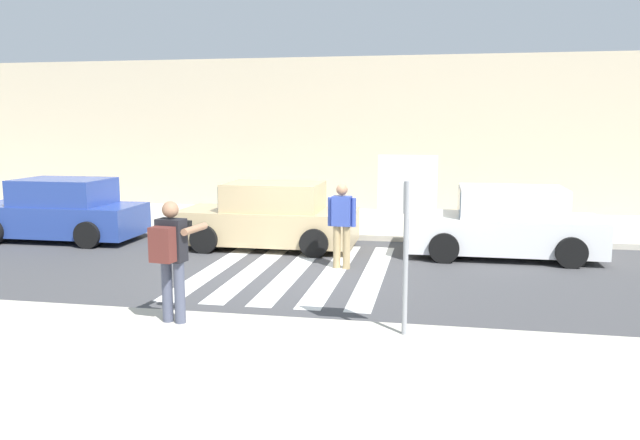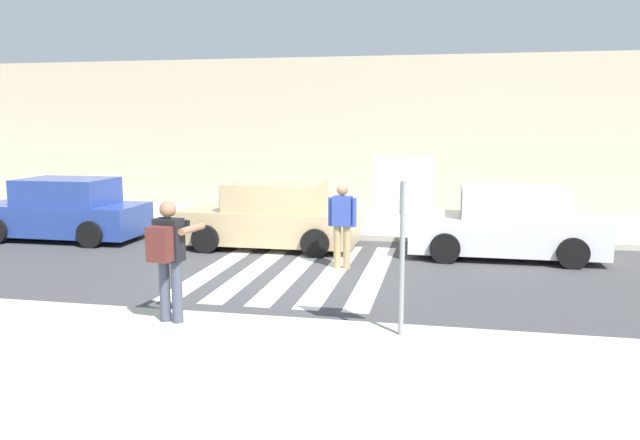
# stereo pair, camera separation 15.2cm
# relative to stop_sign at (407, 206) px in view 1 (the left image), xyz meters

# --- Properties ---
(ground_plane) EXTENTS (120.00, 120.00, 0.00)m
(ground_plane) POSITION_rel_stop_sign_xyz_m (-2.40, 3.63, -1.87)
(ground_plane) COLOR #424244
(sidewalk_near) EXTENTS (60.00, 6.00, 0.14)m
(sidewalk_near) POSITION_rel_stop_sign_xyz_m (-2.40, -2.57, -1.80)
(sidewalk_near) COLOR beige
(sidewalk_near) RESTS_ON ground
(sidewalk_far) EXTENTS (60.00, 4.80, 0.14)m
(sidewalk_far) POSITION_rel_stop_sign_xyz_m (-2.40, 9.63, -1.80)
(sidewalk_far) COLOR beige
(sidewalk_far) RESTS_ON ground
(building_facade_far) EXTENTS (56.00, 4.00, 5.01)m
(building_facade_far) POSITION_rel_stop_sign_xyz_m (-2.40, 14.03, 0.63)
(building_facade_far) COLOR beige
(building_facade_far) RESTS_ON ground
(crosswalk_stripe_0) EXTENTS (0.44, 5.20, 0.01)m
(crosswalk_stripe_0) POSITION_rel_stop_sign_xyz_m (-4.00, 3.83, -1.87)
(crosswalk_stripe_0) COLOR silver
(crosswalk_stripe_0) RESTS_ON ground
(crosswalk_stripe_1) EXTENTS (0.44, 5.20, 0.01)m
(crosswalk_stripe_1) POSITION_rel_stop_sign_xyz_m (-3.20, 3.83, -1.87)
(crosswalk_stripe_1) COLOR silver
(crosswalk_stripe_1) RESTS_ON ground
(crosswalk_stripe_2) EXTENTS (0.44, 5.20, 0.01)m
(crosswalk_stripe_2) POSITION_rel_stop_sign_xyz_m (-2.40, 3.83, -1.87)
(crosswalk_stripe_2) COLOR silver
(crosswalk_stripe_2) RESTS_ON ground
(crosswalk_stripe_3) EXTENTS (0.44, 5.20, 0.01)m
(crosswalk_stripe_3) POSITION_rel_stop_sign_xyz_m (-1.60, 3.83, -1.87)
(crosswalk_stripe_3) COLOR silver
(crosswalk_stripe_3) RESTS_ON ground
(crosswalk_stripe_4) EXTENTS (0.44, 5.20, 0.01)m
(crosswalk_stripe_4) POSITION_rel_stop_sign_xyz_m (-0.80, 3.83, -1.87)
(crosswalk_stripe_4) COLOR silver
(crosswalk_stripe_4) RESTS_ON ground
(stop_sign) EXTENTS (0.76, 0.08, 2.38)m
(stop_sign) POSITION_rel_stop_sign_xyz_m (0.00, 0.00, 0.00)
(stop_sign) COLOR gray
(stop_sign) RESTS_ON sidewalk_near
(photographer_with_backpack) EXTENTS (0.65, 0.89, 1.72)m
(photographer_with_backpack) POSITION_rel_stop_sign_xyz_m (-3.23, -0.13, -0.70)
(photographer_with_backpack) COLOR #474C60
(photographer_with_backpack) RESTS_ON sidewalk_near
(pedestrian_crossing) EXTENTS (0.58, 0.27, 1.72)m
(pedestrian_crossing) POSITION_rel_stop_sign_xyz_m (-1.49, 4.16, -0.90)
(pedestrian_crossing) COLOR tan
(pedestrian_crossing) RESTS_ON ground
(parked_car_blue) EXTENTS (4.10, 1.92, 1.55)m
(parked_car_blue) POSITION_rel_stop_sign_xyz_m (-8.90, 5.93, -1.15)
(parked_car_blue) COLOR #284293
(parked_car_blue) RESTS_ON ground
(parked_car_tan) EXTENTS (4.10, 1.92, 1.55)m
(parked_car_tan) POSITION_rel_stop_sign_xyz_m (-3.47, 5.93, -1.15)
(parked_car_tan) COLOR tan
(parked_car_tan) RESTS_ON ground
(parked_car_white) EXTENTS (4.10, 1.92, 1.55)m
(parked_car_white) POSITION_rel_stop_sign_xyz_m (1.87, 5.93, -1.15)
(parked_car_white) COLOR white
(parked_car_white) RESTS_ON ground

